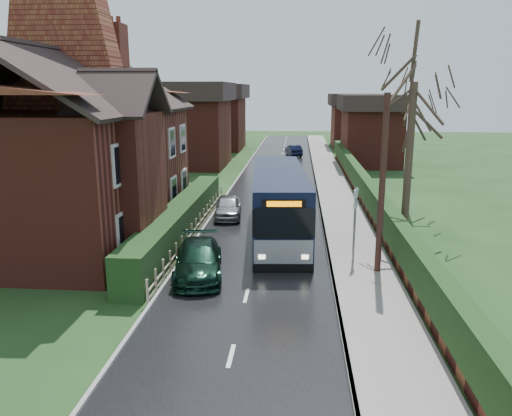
# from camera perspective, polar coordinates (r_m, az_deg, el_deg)

# --- Properties ---
(ground) EXTENTS (140.00, 140.00, 0.00)m
(ground) POSITION_cam_1_polar(r_m,az_deg,el_deg) (19.22, -0.50, -7.70)
(ground) COLOR #2A4E21
(ground) RESTS_ON ground
(road) EXTENTS (6.00, 100.00, 0.02)m
(road) POSITION_cam_1_polar(r_m,az_deg,el_deg) (28.75, 1.33, -0.55)
(road) COLOR black
(road) RESTS_ON ground
(pavement) EXTENTS (2.50, 100.00, 0.14)m
(pavement) POSITION_cam_1_polar(r_m,az_deg,el_deg) (28.81, 9.80, -0.59)
(pavement) COLOR slate
(pavement) RESTS_ON ground
(kerb_right) EXTENTS (0.12, 100.00, 0.14)m
(kerb_right) POSITION_cam_1_polar(r_m,az_deg,el_deg) (28.72, 7.41, -0.55)
(kerb_right) COLOR gray
(kerb_right) RESTS_ON ground
(kerb_left) EXTENTS (0.12, 100.00, 0.10)m
(kerb_left) POSITION_cam_1_polar(r_m,az_deg,el_deg) (29.08, -4.68, -0.35)
(kerb_left) COLOR gray
(kerb_left) RESTS_ON ground
(front_hedge) EXTENTS (1.20, 16.00, 1.60)m
(front_hedge) POSITION_cam_1_polar(r_m,az_deg,el_deg) (24.31, -8.61, -1.36)
(front_hedge) COLOR #173213
(front_hedge) RESTS_ON ground
(picket_fence) EXTENTS (0.10, 16.00, 0.90)m
(picket_fence) POSITION_cam_1_polar(r_m,az_deg,el_deg) (24.24, -6.85, -2.20)
(picket_fence) COLOR tan
(picket_fence) RESTS_ON ground
(right_wall_hedge) EXTENTS (0.60, 50.00, 1.80)m
(right_wall_hedge) POSITION_cam_1_polar(r_m,az_deg,el_deg) (28.78, 12.95, 1.19)
(right_wall_hedge) COLOR maroon
(right_wall_hedge) RESTS_ON ground
(brick_house) EXTENTS (9.30, 14.60, 10.30)m
(brick_house) POSITION_cam_1_polar(r_m,az_deg,el_deg) (25.04, -19.92, 6.75)
(brick_house) COLOR maroon
(brick_house) RESTS_ON ground
(bus) EXTENTS (3.17, 10.62, 3.18)m
(bus) POSITION_cam_1_polar(r_m,az_deg,el_deg) (23.98, 2.61, 0.49)
(bus) COLOR black
(bus) RESTS_ON ground
(car_silver) EXTENTS (1.80, 3.71, 1.22)m
(car_silver) POSITION_cam_1_polar(r_m,az_deg,el_deg) (27.69, -3.23, 0.17)
(car_silver) COLOR #B4B4B9
(car_silver) RESTS_ON ground
(car_green) EXTENTS (2.43, 4.58, 1.26)m
(car_green) POSITION_cam_1_polar(r_m,az_deg,el_deg) (19.10, -6.61, -5.91)
(car_green) COLOR black
(car_green) RESTS_ON ground
(car_distant) EXTENTS (2.01, 3.73, 1.17)m
(car_distant) POSITION_cam_1_polar(r_m,az_deg,el_deg) (54.31, 4.32, 6.59)
(car_distant) COLOR black
(car_distant) RESTS_ON ground
(bus_stop_sign) EXTENTS (0.22, 0.46, 3.13)m
(bus_stop_sign) POSITION_cam_1_polar(r_m,az_deg,el_deg) (20.32, 11.25, -0.70)
(bus_stop_sign) COLOR slate
(bus_stop_sign) RESTS_ON ground
(telegraph_pole) EXTENTS (0.23, 0.88, 6.81)m
(telegraph_pole) POSITION_cam_1_polar(r_m,az_deg,el_deg) (19.00, 14.22, 2.47)
(telegraph_pole) COLOR black
(telegraph_pole) RESTS_ON ground
(tree_right_near) EXTENTS (4.80, 4.80, 10.37)m
(tree_right_near) POSITION_cam_1_polar(r_m,az_deg,el_deg) (23.79, 17.73, 14.76)
(tree_right_near) COLOR #392A21
(tree_right_near) RESTS_ON ground
(tree_right_far) EXTENTS (4.64, 4.64, 8.96)m
(tree_right_far) POSITION_cam_1_polar(r_m,az_deg,el_deg) (29.93, 17.51, 12.32)
(tree_right_far) COLOR #33281E
(tree_right_far) RESTS_ON ground
(tree_house_side) EXTENTS (4.50, 4.50, 10.22)m
(tree_house_side) POSITION_cam_1_polar(r_m,az_deg,el_deg) (31.03, -20.72, 13.85)
(tree_house_side) COLOR #3A2D22
(tree_house_side) RESTS_ON ground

